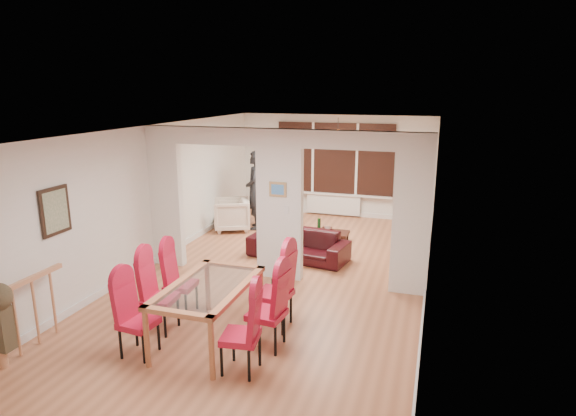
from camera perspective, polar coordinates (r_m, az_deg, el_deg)
The scene contains 24 objects.
floor at distance 8.61m, azimuth -0.96°, elevation -8.13°, with size 5.00×9.00×0.01m, color #B26C47.
room_walls at distance 8.21m, azimuth -0.99°, elevation 0.30°, with size 5.00×9.00×2.60m, color silver, non-canonical shape.
divider_wall at distance 8.21m, azimuth -0.99°, elevation 0.30°, with size 5.00×0.18×2.60m, color white.
bay_window_blinds at distance 12.39m, azimuth 5.56°, elevation 5.86°, with size 3.00×0.08×1.80m, color black.
radiator at distance 12.58m, azimuth 5.39°, elevation 0.42°, with size 1.40×0.08×0.50m, color white.
pendant_light at distance 11.14m, azimuth 5.92°, elevation 8.31°, with size 0.36×0.36×0.36m, color orange.
stair_newel at distance 7.02m, azimuth -28.11°, elevation -10.35°, with size 0.40×1.20×1.10m, color tan, non-canonical shape.
wall_poster at distance 7.38m, azimuth -25.89°, elevation -0.32°, with size 0.04×0.52×0.67m, color gray.
pillar_photo at distance 8.05m, azimuth -1.22°, elevation 2.22°, with size 0.30×0.03×0.25m, color #4C8CD8.
dining_table at distance 6.52m, azimuth -9.31°, elevation -12.14°, with size 0.95×1.68×0.79m, color #AC653F, non-canonical shape.
dining_chair_la at distance 6.35m, azimuth -17.35°, elevation -12.22°, with size 0.41×0.41×1.02m, color #B6122F, non-canonical shape.
dining_chair_lb at distance 6.86m, azimuth -15.02°, elevation -9.81°, with size 0.42×0.42×1.06m, color #B6122F, non-canonical shape.
dining_chair_lc at distance 7.29m, azimuth -12.63°, elevation -8.40°, with size 0.41×0.41×1.02m, color #B6122F, non-canonical shape.
dining_chair_ra at distance 5.77m, azimuth -5.67°, elevation -14.21°, with size 0.42×0.42×1.05m, color #B6122F, non-canonical shape.
dining_chair_rb at distance 6.23m, azimuth -2.56°, elevation -11.76°, with size 0.43×0.43×1.08m, color #B6122F, non-canonical shape.
dining_chair_rc at distance 6.70m, azimuth -1.72°, elevation -9.49°, with size 0.46×0.46×1.15m, color #B6122F, non-canonical shape.
sofa at distance 9.41m, azimuth 1.21°, elevation -4.32°, with size 1.94×0.76×0.57m, color black.
armchair at distance 11.33m, azimuth -6.70°, elevation -0.76°, with size 0.82×0.80×0.75m, color beige.
person at distance 11.28m, azimuth -3.90°, elevation 2.13°, with size 0.44×0.68×1.85m, color black.
television at distance 10.50m, azimuth 13.89°, elevation -2.68°, with size 0.14×1.05×0.61m, color black.
coffee_table at distance 10.51m, azimuth 4.47°, elevation -3.36°, with size 0.98×0.49×0.23m, color #321711, non-canonical shape.
bottle at distance 10.51m, azimuth 3.70°, elevation -1.90°, with size 0.07×0.07×0.29m, color #143F19.
bowl at distance 10.56m, azimuth 4.64°, elevation -2.48°, with size 0.23×0.23×0.06m, color #321711.
shoes at distance 8.35m, azimuth -0.99°, elevation -8.52°, with size 0.22×0.24×0.09m, color black, non-canonical shape.
Camera 1 is at (2.54, -7.56, 3.25)m, focal length 30.00 mm.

